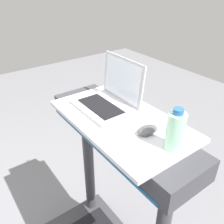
# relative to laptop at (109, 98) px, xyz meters

# --- Properties ---
(desk_board) EXTENTS (0.72, 0.41, 0.02)m
(desk_board) POSITION_rel_laptop_xyz_m (0.13, -0.03, -0.06)
(desk_board) COLOR silver
(desk_board) RESTS_ON treadmill_base
(laptop) EXTENTS (0.31, 0.25, 0.24)m
(laptop) POSITION_rel_laptop_xyz_m (0.00, 0.00, 0.00)
(laptop) COLOR #B7B7BC
(laptop) RESTS_ON desk_board
(computer_mouse) EXTENTS (0.07, 0.10, 0.03)m
(computer_mouse) POSITION_rel_laptop_xyz_m (0.29, -0.01, -0.03)
(computer_mouse) COLOR #4C4C51
(computer_mouse) RESTS_ON desk_board
(water_bottle) EXTENTS (0.07, 0.07, 0.18)m
(water_bottle) POSITION_rel_laptop_xyz_m (0.43, 0.00, 0.03)
(water_bottle) COLOR #9EDBB2
(water_bottle) RESTS_ON desk_board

